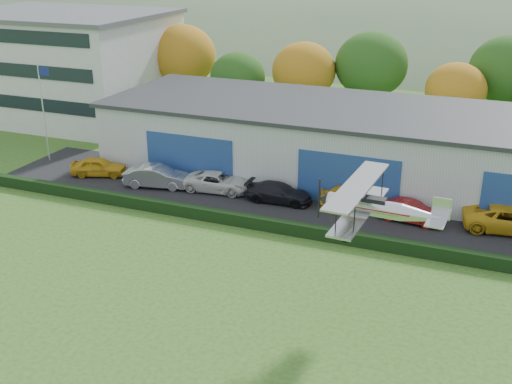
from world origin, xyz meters
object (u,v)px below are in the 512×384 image
at_px(car_5, 411,212).
at_px(car_1, 157,176).
at_px(car_0, 99,167).
at_px(car_6, 510,219).
at_px(biplane, 375,206).
at_px(car_2, 218,182).
at_px(office_block, 64,64).
at_px(car_3, 279,193).
at_px(flagpole, 44,104).
at_px(hangar, 368,144).
at_px(car_4, 355,197).

bearing_deg(car_5, car_1, 98.38).
bearing_deg(car_0, car_6, -107.55).
distance_m(car_0, biplane, 26.69).
bearing_deg(car_1, car_2, -90.78).
xyz_separation_m(office_block, car_3, (28.54, -14.29, -4.50)).
xyz_separation_m(car_0, car_3, (14.62, 0.21, -0.05)).
xyz_separation_m(flagpole, car_5, (29.38, -1.27, -4.06)).
relative_size(hangar, car_0, 9.70).
relative_size(hangar, car_3, 8.83).
bearing_deg(car_0, car_5, -109.16).
relative_size(office_block, car_5, 5.01).
xyz_separation_m(car_0, car_5, (23.58, 0.22, -0.04)).
bearing_deg(car_3, flagpole, 84.09).
bearing_deg(hangar, car_2, -142.81).
bearing_deg(car_0, office_block, 24.15).
xyz_separation_m(flagpole, car_1, (11.19, -1.91, -3.94)).
bearing_deg(office_block, car_2, -30.50).
bearing_deg(car_3, car_6, -88.85).
height_order(office_block, car_1, office_block).
bearing_deg(car_5, car_2, 95.30).
bearing_deg(biplane, car_3, 129.69).
relative_size(hangar, car_4, 8.75).
bearing_deg(biplane, office_block, 148.14).
distance_m(hangar, car_6, 12.34).
distance_m(hangar, biplane, 19.92).
bearing_deg(car_0, flagpole, 55.88).
relative_size(car_3, car_5, 1.12).
bearing_deg(car_2, car_1, 95.90).
height_order(car_2, car_5, car_2).
height_order(office_block, car_4, office_block).
distance_m(car_1, car_3, 9.26).
relative_size(car_0, car_6, 0.74).
bearing_deg(car_3, car_2, 84.39).
height_order(car_1, car_4, car_1).
bearing_deg(car_3, car_1, 91.54).
distance_m(car_2, biplane, 18.94).
bearing_deg(car_5, car_6, -75.11).
distance_m(car_1, car_6, 24.16).
bearing_deg(car_4, car_1, 76.95).
distance_m(hangar, office_block, 33.84).
relative_size(flagpole, car_0, 1.91).
height_order(car_3, car_6, car_6).
bearing_deg(biplane, car_6, 67.90).
distance_m(car_0, car_3, 14.63).
bearing_deg(hangar, car_6, -31.45).
bearing_deg(office_block, car_3, -26.59).
xyz_separation_m(car_3, car_4, (5.09, 0.87, 0.12)).
height_order(car_0, car_4, car_4).
relative_size(flagpole, car_6, 1.41).
relative_size(flagpole, car_4, 1.72).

